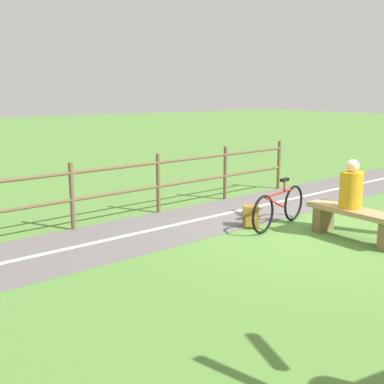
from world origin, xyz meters
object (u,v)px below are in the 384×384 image
Objects in this scene: bicycle at (279,207)px; backpack at (251,217)px; person_seated at (351,188)px; bench at (355,219)px.

bicycle is 0.53m from backpack.
backpack is (1.40, 0.84, -0.64)m from person_seated.
bench is 0.97× the size of bicycle.
bench is at bearing 180.00° from person_seated.
person_seated reaches higher than backpack.
backpack is at bearing 30.03° from bench.
backpack is (0.27, 0.42, -0.16)m from bicycle.
bench is 2.09× the size of person_seated.
bicycle reaches higher than bench.
person_seated is 1.30m from bicycle.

